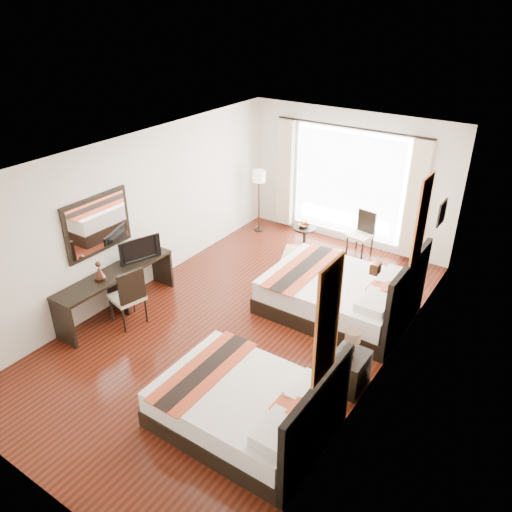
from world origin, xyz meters
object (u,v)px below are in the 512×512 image
Objects in this scene: bed_near at (248,406)px; bed_far at (341,295)px; television at (138,248)px; nightstand at (349,371)px; floor_lamp at (259,180)px; vase at (349,357)px; window_chair at (360,242)px; desk_chair at (129,306)px; fruit_bowl at (304,226)px; table_lamp at (353,338)px; console_desk at (117,292)px; side_table at (304,239)px.

bed_far is (-0.13, 2.92, 0.04)m from bed_near.
nightstand is at bearing -70.98° from television.
vase is at bearing -43.51° from floor_lamp.
window_chair is (2.53, 3.64, -0.69)m from television.
bed_near is 2.94m from desk_chair.
desk_chair reaches higher than fruit_bowl.
table_lamp is at bearing 64.12° from bed_near.
television is at bearing 179.00° from nightstand.
side_table is (1.52, 3.69, -0.11)m from console_desk.
table_lamp is at bearing -69.34° from television.
bed_near is 1.67m from table_lamp.
television is 0.80× the size of window_chair.
window_chair is at bearing 111.40° from table_lamp.
television is at bearing -92.40° from floor_lamp.
nightstand is 0.25× the size of console_desk.
bed_far is at bearing 24.64° from window_chair.
bed_far is 3.75m from console_desk.
fruit_bowl is (1.47, 3.15, -0.39)m from television.
bed_near is 9.05× the size of fruit_bowl.
bed_far is 4.32× the size of side_table.
table_lamp is at bearing 8.54° from console_desk.
desk_chair is 3.98m from side_table.
television is at bearing -179.36° from table_lamp.
bed_near is at bearing 179.21° from desk_chair.
desk_chair reaches higher than vase.
table_lamp is at bearing -42.16° from floor_lamp.
television is (-3.97, 0.07, 0.71)m from nightstand.
television is (-3.23, 1.41, 0.66)m from bed_near.
television is at bearing -115.54° from side_table.
nightstand is 0.33m from vase.
nightstand is at bearing -71.99° from table_lamp.
side_table is 0.30m from fruit_bowl.
table_lamp is 3.65m from desk_chair.
fruit_bowl is at bearing 127.94° from nightstand.
bed_near is 2.84× the size of television.
nightstand is 0.59× the size of window_chair.
side_table is (-2.44, 3.10, -0.46)m from table_lamp.
television reaches higher than desk_chair.
side_table is at bearing -92.71° from desk_chair.
window_chair is (-1.41, 3.60, -0.45)m from table_lamp.
console_desk is (-3.13, -2.06, 0.04)m from bed_far.
side_table is at bearing 67.61° from console_desk.
desk_chair is 1.89× the size of side_table.
floor_lamp reaches higher than window_chair.
vase is 4.01m from television.
bed_far is 2.29m from side_table.
side_table is (-2.49, 3.31, -0.30)m from vase.
nightstand is 4.04m from television.
console_desk is 4.11m from floor_lamp.
television reaches higher than table_lamp.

